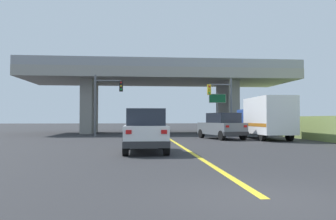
% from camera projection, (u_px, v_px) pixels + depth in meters
% --- Properties ---
extents(ground, '(160.00, 160.00, 0.00)m').
position_uv_depth(ground, '(160.00, 133.00, 37.93)').
color(ground, '#2B2B2D').
extents(overpass_bridge, '(28.98, 9.67, 7.64)m').
position_uv_depth(overpass_bridge, '(160.00, 84.00, 38.07)').
color(overpass_bridge, gray).
rests_on(overpass_bridge, ground).
extents(lane_divider_stripe, '(0.20, 28.34, 0.01)m').
position_uv_depth(lane_divider_stripe, '(178.00, 144.00, 20.68)').
color(lane_divider_stripe, yellow).
rests_on(lane_divider_stripe, ground).
extents(suv_lead, '(1.99, 4.33, 2.02)m').
position_uv_depth(suv_lead, '(145.00, 131.00, 15.87)').
color(suv_lead, silver).
rests_on(suv_lead, ground).
extents(suv_crossing, '(3.06, 4.94, 2.02)m').
position_uv_depth(suv_crossing, '(222.00, 126.00, 26.25)').
color(suv_crossing, slate).
rests_on(suv_crossing, ground).
extents(box_truck, '(2.33, 6.96, 3.17)m').
position_uv_depth(box_truck, '(265.00, 118.00, 25.83)').
color(box_truck, navy).
rests_on(box_truck, ground).
extents(sedan_oncoming, '(2.01, 4.84, 2.02)m').
position_uv_depth(sedan_oncoming, '(153.00, 123.00, 45.44)').
color(sedan_oncoming, black).
rests_on(sedan_oncoming, ground).
extents(traffic_signal_nearside, '(2.34, 0.36, 5.38)m').
position_uv_depth(traffic_signal_nearside, '(223.00, 99.00, 31.56)').
color(traffic_signal_nearside, '#56595E').
rests_on(traffic_signal_nearside, ground).
extents(traffic_signal_farside, '(2.54, 0.36, 5.51)m').
position_uv_depth(traffic_signal_farside, '(105.00, 97.00, 30.26)').
color(traffic_signal_farside, '#56595E').
rests_on(traffic_signal_farside, ground).
extents(highway_sign, '(1.83, 0.17, 4.37)m').
position_uv_depth(highway_sign, '(217.00, 103.00, 35.80)').
color(highway_sign, slate).
rests_on(highway_sign, ground).
extents(semi_truck_distant, '(2.33, 7.08, 2.91)m').
position_uv_depth(semi_truck_distant, '(147.00, 119.00, 57.86)').
color(semi_truck_distant, navy).
rests_on(semi_truck_distant, ground).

